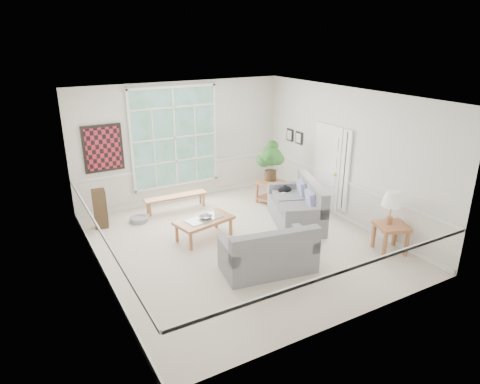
% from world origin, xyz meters
% --- Properties ---
extents(floor, '(5.50, 6.00, 0.01)m').
position_xyz_m(floor, '(0.00, 0.00, -0.01)').
color(floor, beige).
rests_on(floor, ground).
extents(ceiling, '(5.50, 6.00, 0.02)m').
position_xyz_m(ceiling, '(0.00, 0.00, 3.00)').
color(ceiling, white).
rests_on(ceiling, ground).
extents(wall_back, '(5.50, 0.02, 3.00)m').
position_xyz_m(wall_back, '(0.00, 3.00, 1.50)').
color(wall_back, silver).
rests_on(wall_back, ground).
extents(wall_front, '(5.50, 0.02, 3.00)m').
position_xyz_m(wall_front, '(0.00, -3.00, 1.50)').
color(wall_front, silver).
rests_on(wall_front, ground).
extents(wall_left, '(0.02, 6.00, 3.00)m').
position_xyz_m(wall_left, '(-2.75, 0.00, 1.50)').
color(wall_left, silver).
rests_on(wall_left, ground).
extents(wall_right, '(0.02, 6.00, 3.00)m').
position_xyz_m(wall_right, '(2.75, 0.00, 1.50)').
color(wall_right, silver).
rests_on(wall_right, ground).
extents(window_back, '(2.30, 0.08, 2.40)m').
position_xyz_m(window_back, '(-0.20, 2.96, 1.65)').
color(window_back, white).
rests_on(window_back, wall_back).
extents(entry_door, '(0.08, 0.90, 2.10)m').
position_xyz_m(entry_door, '(2.71, 0.60, 1.05)').
color(entry_door, white).
rests_on(entry_door, floor).
extents(door_sidelight, '(0.08, 0.26, 1.90)m').
position_xyz_m(door_sidelight, '(2.71, -0.03, 1.15)').
color(door_sidelight, white).
rests_on(door_sidelight, wall_right).
extents(wall_art, '(0.90, 0.06, 1.10)m').
position_xyz_m(wall_art, '(-1.95, 2.95, 1.60)').
color(wall_art, '#5A151F').
rests_on(wall_art, wall_back).
extents(wall_frame_near, '(0.04, 0.26, 0.32)m').
position_xyz_m(wall_frame_near, '(2.71, 1.75, 1.55)').
color(wall_frame_near, black).
rests_on(wall_frame_near, wall_right).
extents(wall_frame_far, '(0.04, 0.26, 0.32)m').
position_xyz_m(wall_frame_far, '(2.71, 2.15, 1.55)').
color(wall_frame_far, black).
rests_on(wall_frame_far, wall_right).
extents(loveseat_right, '(1.53, 2.03, 0.98)m').
position_xyz_m(loveseat_right, '(1.60, 0.28, 0.49)').
color(loveseat_right, slate).
rests_on(loveseat_right, floor).
extents(loveseat_front, '(1.78, 1.13, 0.90)m').
position_xyz_m(loveseat_front, '(-0.08, -1.15, 0.45)').
color(loveseat_front, slate).
rests_on(loveseat_front, floor).
extents(coffee_table, '(1.30, 0.89, 0.44)m').
position_xyz_m(coffee_table, '(-0.55, 0.59, 0.22)').
color(coffee_table, '#A2623A').
rests_on(coffee_table, floor).
extents(pewter_bowl, '(0.42, 0.42, 0.08)m').
position_xyz_m(pewter_bowl, '(-0.51, 0.58, 0.48)').
color(pewter_bowl, gray).
rests_on(pewter_bowl, coffee_table).
extents(window_bench, '(1.55, 0.35, 0.36)m').
position_xyz_m(window_bench, '(-0.48, 2.36, 0.18)').
color(window_bench, '#A2623A').
rests_on(window_bench, floor).
extents(end_table, '(0.71, 0.71, 0.58)m').
position_xyz_m(end_table, '(1.77, 1.61, 0.29)').
color(end_table, '#A2623A').
rests_on(end_table, floor).
extents(houseplant, '(0.79, 0.79, 1.01)m').
position_xyz_m(houseplant, '(1.83, 1.68, 1.08)').
color(houseplant, '#265A22').
rests_on(houseplant, end_table).
extents(side_table, '(0.73, 0.73, 0.58)m').
position_xyz_m(side_table, '(2.40, -1.74, 0.29)').
color(side_table, '#A2623A').
rests_on(side_table, floor).
extents(table_lamp, '(0.54, 0.54, 0.67)m').
position_xyz_m(table_lamp, '(2.38, -1.69, 0.92)').
color(table_lamp, white).
rests_on(table_lamp, side_table).
extents(pet_bed, '(0.46, 0.46, 0.12)m').
position_xyz_m(pet_bed, '(-1.51, 2.09, 0.06)').
color(pet_bed, gray).
rests_on(pet_bed, floor).
extents(floor_speaker, '(0.31, 0.26, 0.90)m').
position_xyz_m(floor_speaker, '(-2.32, 2.20, 0.45)').
color(floor_speaker, '#3D2C1A').
rests_on(floor_speaker, floor).
extents(cat, '(0.41, 0.33, 0.17)m').
position_xyz_m(cat, '(1.73, 0.92, 0.59)').
color(cat, black).
rests_on(cat, loveseat_right).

